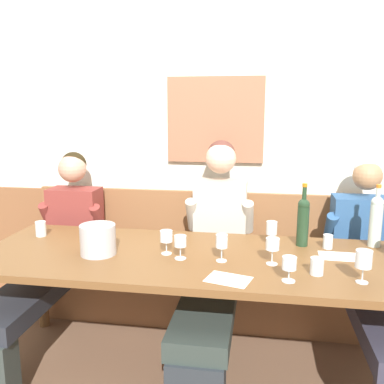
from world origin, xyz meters
TOP-DOWN VIEW (x-y plane):
  - room_wall_back at (-0.00, 1.09)m, footprint 6.80×0.12m
  - wood_wainscot_panel at (0.00, 1.04)m, footprint 6.80×0.03m
  - wall_bench at (0.00, 0.83)m, footprint 2.86×0.42m
  - dining_table at (0.00, 0.12)m, footprint 2.56×0.90m
  - person_right_seat at (-1.07, 0.44)m, footprint 0.48×1.32m
  - person_center_left_seat at (0.04, 0.45)m, footprint 0.48×1.32m
  - person_left_seat at (1.02, 0.43)m, footprint 0.52×1.32m
  - ice_bucket at (-0.58, 0.05)m, footprint 0.20×0.20m
  - wine_bottle_amber_mid at (1.01, 0.45)m, footprint 0.07×0.07m
  - wine_bottle_green_tall at (0.58, 0.39)m, footprint 0.07×0.07m
  - wine_glass_right_end at (-0.10, 0.05)m, footprint 0.07×0.07m
  - wine_glass_near_bucket at (0.47, -0.17)m, footprint 0.07×0.07m
  - wine_glass_by_bottle at (0.82, -0.13)m, footprint 0.08×0.08m
  - wine_glass_center_front at (0.12, 0.05)m, footprint 0.06×0.06m
  - wine_glass_mid_right at (0.40, 0.37)m, footprint 0.07×0.07m
  - wine_glass_left_end at (-0.20, 0.11)m, footprint 0.07×0.07m
  - wine_glass_mid_left at (0.39, 0.05)m, footprint 0.07×0.07m
  - water_tumbler_right at (-1.08, 0.31)m, footprint 0.07×0.07m
  - water_tumbler_center at (0.61, -0.06)m, footprint 0.07×0.07m
  - water_tumbler_left at (0.73, 0.36)m, footprint 0.06×0.06m
  - tasting_sheet_left_guest at (0.77, 0.23)m, footprint 0.21×0.16m
  - tasting_sheet_right_guest at (0.18, -0.20)m, footprint 0.24×0.20m

SIDE VIEW (x-z plane):
  - wall_bench at x=0.00m, z-range -0.19..0.75m
  - wood_wainscot_panel at x=0.00m, z-range 0.00..0.92m
  - person_left_seat at x=1.02m, z-range -0.03..1.21m
  - person_right_seat at x=-1.07m, z-range -0.01..1.23m
  - person_center_left_seat at x=0.04m, z-range -0.02..1.33m
  - dining_table at x=0.00m, z-range 0.31..1.05m
  - tasting_sheet_left_guest at x=0.77m, z-range 0.75..0.75m
  - tasting_sheet_right_guest at x=0.18m, z-range 0.75..0.75m
  - water_tumbler_left at x=0.73m, z-range 0.75..0.83m
  - water_tumbler_center at x=0.61m, z-range 0.75..0.83m
  - water_tumbler_right at x=-1.08m, z-range 0.75..0.84m
  - ice_bucket at x=-0.58m, z-range 0.75..0.92m
  - wine_glass_near_bucket at x=0.47m, z-range 0.77..0.90m
  - wine_glass_right_end at x=-0.10m, z-range 0.78..0.91m
  - wine_glass_left_end at x=-0.20m, z-range 0.78..0.91m
  - wine_glass_mid_right at x=0.40m, z-range 0.77..0.92m
  - wine_glass_mid_left at x=0.39m, z-range 0.78..0.93m
  - wine_glass_center_front at x=0.12m, z-range 0.78..0.93m
  - wine_glass_by_bottle at x=0.82m, z-range 0.78..0.94m
  - wine_bottle_green_tall at x=0.58m, z-range 0.72..1.10m
  - wine_bottle_amber_mid at x=1.01m, z-range 0.73..1.10m
  - room_wall_back at x=0.00m, z-range 0.00..2.80m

